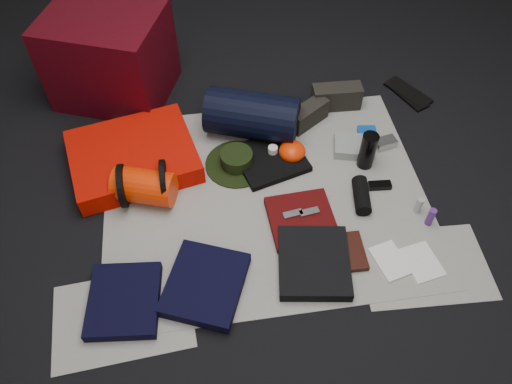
{
  "coord_description": "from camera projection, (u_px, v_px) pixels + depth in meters",
  "views": [
    {
      "loc": [
        -0.27,
        -1.52,
        1.99
      ],
      "look_at": [
        -0.05,
        -0.04,
        0.1
      ],
      "focal_mm": 35.0,
      "sensor_mm": 36.0,
      "label": 1
    }
  ],
  "objects": [
    {
      "name": "floor",
      "position": [
        265.0,
        197.0,
        2.52
      ],
      "size": [
        4.5,
        4.5,
        0.02
      ],
      "primitive_type": "cube",
      "color": "black",
      "rests_on": "ground"
    },
    {
      "name": "newspaper_mat",
      "position": [
        265.0,
        196.0,
        2.51
      ],
      "size": [
        1.6,
        1.3,
        0.01
      ],
      "primitive_type": "cube",
      "color": "#B3B1A5",
      "rests_on": "floor"
    },
    {
      "name": "newspaper_sheet_front_left",
      "position": [
        123.0,
        316.0,
        2.11
      ],
      "size": [
        0.61,
        0.44,
        0.0
      ],
      "primitive_type": "cube",
      "rotation": [
        0.0,
        0.0,
        0.07
      ],
      "color": "#B3B1A5",
      "rests_on": "floor"
    },
    {
      "name": "newspaper_sheet_front_right",
      "position": [
        424.0,
        265.0,
        2.27
      ],
      "size": [
        0.6,
        0.43,
        0.0
      ],
      "primitive_type": "cube",
      "rotation": [
        0.0,
        0.0,
        -0.05
      ],
      "color": "#B3B1A5",
      "rests_on": "floor"
    },
    {
      "name": "red_cabinet",
      "position": [
        110.0,
        56.0,
        2.81
      ],
      "size": [
        0.76,
        0.7,
        0.51
      ],
      "primitive_type": "cube",
      "rotation": [
        0.0,
        0.0,
        -0.37
      ],
      "color": "#44050D",
      "rests_on": "floor"
    },
    {
      "name": "sleeping_pad",
      "position": [
        133.0,
        157.0,
        2.6
      ],
      "size": [
        0.72,
        0.63,
        0.11
      ],
      "primitive_type": "cube",
      "rotation": [
        0.0,
        0.0,
        0.22
      ],
      "color": "red",
      "rests_on": "newspaper_mat"
    },
    {
      "name": "stuff_sack",
      "position": [
        144.0,
        186.0,
        2.44
      ],
      "size": [
        0.33,
        0.26,
        0.17
      ],
      "primitive_type": "cylinder",
      "rotation": [
        0.0,
        1.57,
        -0.32
      ],
      "color": "#F42C04",
      "rests_on": "newspaper_mat"
    },
    {
      "name": "sack_strap_left",
      "position": [
        123.0,
        186.0,
        2.41
      ],
      "size": [
        0.02,
        0.22,
        0.22
      ],
      "primitive_type": "cylinder",
      "rotation": [
        0.0,
        1.57,
        0.0
      ],
      "color": "black",
      "rests_on": "newspaper_mat"
    },
    {
      "name": "sack_strap_right",
      "position": [
        164.0,
        181.0,
        2.43
      ],
      "size": [
        0.02,
        0.22,
        0.22
      ],
      "primitive_type": "cylinder",
      "rotation": [
        0.0,
        1.57,
        0.0
      ],
      "color": "black",
      "rests_on": "newspaper_mat"
    },
    {
      "name": "navy_duffel",
      "position": [
        252.0,
        115.0,
        2.69
      ],
      "size": [
        0.55,
        0.41,
        0.26
      ],
      "primitive_type": "cylinder",
      "rotation": [
        0.0,
        1.57,
        -0.36
      ],
      "color": "black",
      "rests_on": "newspaper_mat"
    },
    {
      "name": "boonie_brim",
      "position": [
        237.0,
        164.0,
        2.64
      ],
      "size": [
        0.43,
        0.43,
        0.01
      ],
      "primitive_type": "cylinder",
      "rotation": [
        0.0,
        0.0,
        0.35
      ],
      "color": "black",
      "rests_on": "newspaper_mat"
    },
    {
      "name": "boonie_crown",
      "position": [
        237.0,
        159.0,
        2.6
      ],
      "size": [
        0.17,
        0.17,
        0.07
      ],
      "primitive_type": "cylinder",
      "color": "black",
      "rests_on": "boonie_brim"
    },
    {
      "name": "hiking_boot_left",
      "position": [
        308.0,
        115.0,
        2.79
      ],
      "size": [
        0.25,
        0.21,
        0.12
      ],
      "primitive_type": "cube",
      "rotation": [
        0.0,
        0.0,
        0.6
      ],
      "color": "black",
      "rests_on": "newspaper_mat"
    },
    {
      "name": "hiking_boot_right",
      "position": [
        336.0,
        97.0,
        2.87
      ],
      "size": [
        0.28,
        0.12,
        0.14
      ],
      "primitive_type": "cube",
      "rotation": [
        0.0,
        0.0,
        -0.04
      ],
      "color": "black",
      "rests_on": "newspaper_mat"
    },
    {
      "name": "flip_flop_left",
      "position": [
        408.0,
        93.0,
        3.0
      ],
      "size": [
        0.24,
        0.31,
        0.02
      ],
      "primitive_type": "cube",
      "rotation": [
        0.0,
        0.0,
        0.54
      ],
      "color": "black",
      "rests_on": "floor"
    },
    {
      "name": "flip_flop_right",
      "position": [
        409.0,
        96.0,
        2.98
      ],
      "size": [
        0.19,
        0.28,
        0.01
      ],
      "primitive_type": "cube",
      "rotation": [
        0.0,
        0.0,
        0.41
      ],
      "color": "black",
      "rests_on": "floor"
    },
    {
      "name": "trousers_navy_a",
      "position": [
        124.0,
        300.0,
        2.13
      ],
      "size": [
        0.33,
        0.37,
        0.05
      ],
      "primitive_type": "cube",
      "rotation": [
        0.0,
        0.0,
        -0.1
      ],
      "color": "black",
      "rests_on": "newspaper_mat"
    },
    {
      "name": "trousers_navy_b",
      "position": [
        205.0,
        284.0,
        2.17
      ],
      "size": [
        0.43,
        0.46,
        0.06
      ],
      "primitive_type": "cube",
      "rotation": [
        0.0,
        0.0,
        -0.39
      ],
      "color": "black",
      "rests_on": "newspaper_mat"
    },
    {
      "name": "trousers_charcoal",
      "position": [
        314.0,
        263.0,
        2.24
      ],
      "size": [
        0.37,
        0.4,
        0.06
      ],
      "primitive_type": "cube",
      "rotation": [
        0.0,
        0.0,
        -0.15
      ],
      "color": "black",
      "rests_on": "newspaper_mat"
    },
    {
      "name": "black_tshirt",
      "position": [
        270.0,
        159.0,
        2.64
      ],
      "size": [
        0.42,
        0.4,
        0.03
      ],
      "primitive_type": "cube",
      "rotation": [
        0.0,
        0.0,
        0.28
      ],
      "color": "black",
      "rests_on": "newspaper_mat"
    },
    {
      "name": "red_shirt",
      "position": [
        301.0,
        220.0,
        2.39
      ],
      "size": [
        0.32,
        0.32,
        0.04
      ],
      "primitive_type": "cube",
      "rotation": [
        0.0,
        0.0,
        0.05
      ],
      "color": "#480708",
      "rests_on": "newspaper_mat"
    },
    {
      "name": "orange_stuff_sack",
      "position": [
        292.0,
        151.0,
        2.64
      ],
      "size": [
        0.18,
        0.18,
        0.09
      ],
      "primitive_type": "ellipsoid",
      "rotation": [
        0.0,
        0.0,
        -0.28
      ],
      "color": "#F42C04",
      "rests_on": "newspaper_mat"
    },
    {
      "name": "first_aid_pouch",
      "position": [
        354.0,
        147.0,
        2.68
      ],
      "size": [
        0.24,
        0.21,
        0.05
      ],
      "primitive_type": "cube",
      "rotation": [
        0.0,
        0.0,
        -0.25
      ],
      "color": "gray",
      "rests_on": "newspaper_mat"
    },
    {
      "name": "water_bottle",
      "position": [
        368.0,
        151.0,
        2.56
      ],
      "size": [
        0.11,
        0.11,
        0.21
      ],
      "primitive_type": "cylinder",
      "rotation": [
        0.0,
        0.0,
        0.43
      ],
      "color": "black",
      "rests_on": "newspaper_mat"
    },
    {
      "name": "speaker",
      "position": [
        361.0,
        195.0,
        2.46
      ],
      "size": [
        0.11,
        0.21,
        0.08
      ],
      "primitive_type": "cylinder",
      "rotation": [
        1.57,
        0.0,
        -0.16
      ],
      "color": "black",
      "rests_on": "newspaper_mat"
    },
    {
      "name": "compact_camera",
      "position": [
        385.0,
        143.0,
        2.71
      ],
      "size": [
        0.12,
        0.09,
        0.05
      ],
      "primitive_type": "cube",
      "rotation": [
        0.0,
        0.0,
        0.21
      ],
      "color": "#A2A3A7",
      "rests_on": "newspaper_mat"
    },
    {
      "name": "cyan_case",
      "position": [
        367.0,
        131.0,
        2.77
      ],
      "size": [
        0.11,
        0.07,
        0.03
      ],
      "primitive_type": "cube",
      "rotation": [
        0.0,
        0.0,
        -0.12
      ],
      "color": "#104B9E",
      "rests_on": "newspaper_mat"
    },
    {
      "name": "toiletry_purple",
      "position": [
        431.0,
        217.0,
        2.37
      ],
      "size": [
        0.05,
        0.05,
        0.1
      ],
      "primitive_type": "cylinder",
      "rotation": [
        0.0,
        0.0,
        -0.41
      ],
      "color": "#52267B",
      "rests_on": "newspaper_mat"
    },
    {
      "name": "toiletry_clear",
      "position": [
        419.0,
        205.0,
        2.41
      ],
      "size": [
        0.04,
        0.04,
        0.09
      ],
      "primitive_type": "cylinder",
      "rotation": [
        0.0,
        0.0,
        0.26
      ],
      "color": "#9DA29D",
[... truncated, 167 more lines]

